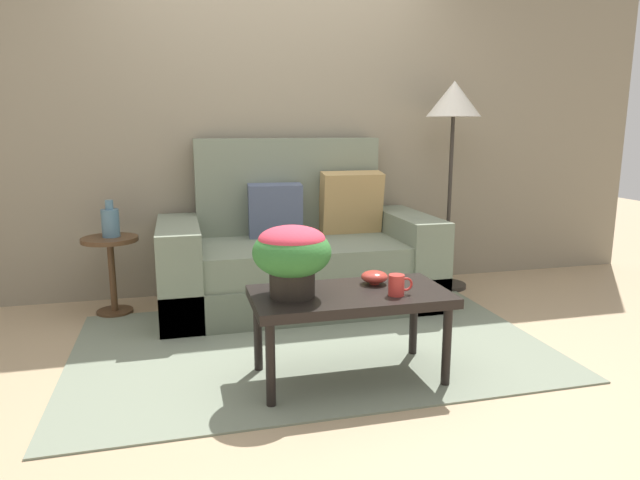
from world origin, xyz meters
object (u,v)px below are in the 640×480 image
Objects in this scene: coffee_table at (350,302)px; table_vase at (110,222)px; snack_bowl at (374,277)px; side_table at (111,261)px; potted_plant at (292,253)px; coffee_mug at (397,285)px; couch at (298,257)px; floor_lamp at (453,114)px.

coffee_table is 1.88m from table_vase.
coffee_table is 7.00× the size of snack_bowl.
snack_bowl is at bearing 32.32° from coffee_table.
coffee_table is 1.86m from side_table.
potted_plant reaches higher than coffee_mug.
side_table is 4.30× the size of coffee_mug.
potted_plant is at bearing -103.39° from couch.
coffee_table is at bearing -47.23° from side_table.
floor_lamp is 2.60m from table_vase.
coffee_table is at bearing -90.59° from couch.
coffee_table is 2.10m from floor_lamp.
table_vase is at bearing 124.86° from potted_plant.
couch is at bearing -3.66° from side_table.
potted_plant is (-1.54, -1.39, -0.68)m from floor_lamp.
floor_lamp reaches higher than coffee_mug.
coffee_mug is (1.47, -1.48, 0.14)m from side_table.
floor_lamp is 1.89m from snack_bowl.
coffee_mug is at bearing -28.32° from coffee_table.
side_table is 0.34× the size of floor_lamp.
potted_plant reaches higher than snack_bowl.
table_vase is (-1.46, 1.49, 0.13)m from coffee_mug.
floor_lamp is at bearing 48.32° from coffee_table.
floor_lamp is at bearing 42.22° from potted_plant.
potted_plant is at bearing 179.37° from coffee_table.
snack_bowl is at bearing 12.51° from potted_plant.
coffee_table is at bearing -131.68° from floor_lamp.
floor_lamp is at bearing 55.41° from coffee_mug.
couch is at bearing 76.61° from potted_plant.
side_table is (-1.28, 0.08, 0.03)m from couch.
coffee_table is 3.94× the size of table_vase.
couch is at bearing 97.81° from coffee_mug.
side_table is (-1.27, 1.37, -0.04)m from coffee_table.
table_vase is (-1.27, 0.10, 0.30)m from couch.
potted_plant is (-0.29, 0.00, 0.27)m from coffee_table.
coffee_mug reaches higher than side_table.
floor_lamp is at bearing 0.35° from table_vase.
side_table is 3.84× the size of snack_bowl.
snack_bowl is at bearing -42.01° from table_vase.
couch is at bearing 97.35° from snack_bowl.
coffee_table is 0.40m from potted_plant.
potted_plant reaches higher than side_table.
coffee_table is at bearing -0.63° from potted_plant.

